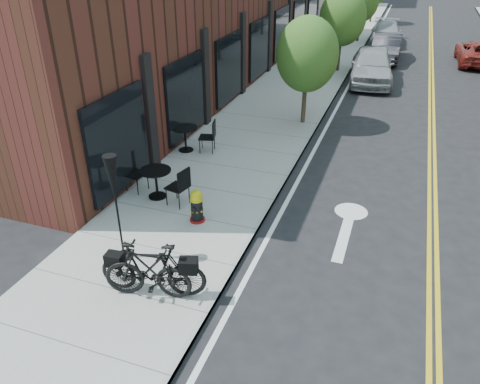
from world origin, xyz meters
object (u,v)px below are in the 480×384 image
at_px(bistro_set_c, 185,135).
at_px(patio_umbrella, 114,187).
at_px(parked_car_a, 372,65).
at_px(bistro_set_b, 156,179).
at_px(bicycle_right, 145,270).
at_px(parked_car_c, 386,33).
at_px(fire_hydrant, 197,206).
at_px(parked_car_far, 478,53).
at_px(parked_car_b, 386,47).
at_px(bicycle_left, 155,270).

relative_size(bistro_set_c, patio_umbrella, 0.81).
xyz_separation_m(patio_umbrella, parked_car_a, (3.60, 16.21, -1.04)).
bearing_deg(bistro_set_b, bistro_set_c, 113.46).
xyz_separation_m(bicycle_right, bistro_set_b, (-1.66, 3.48, -0.04)).
distance_m(parked_car_a, parked_car_c, 9.52).
bearing_deg(parked_car_a, bicycle_right, -104.00).
bearing_deg(fire_hydrant, parked_car_far, 87.98).
relative_size(fire_hydrant, parked_car_a, 0.18).
distance_m(fire_hydrant, parked_car_a, 14.58).
bearing_deg(parked_car_far, fire_hydrant, 66.92).
bearing_deg(bistro_set_c, fire_hydrant, -74.30).
bearing_deg(parked_car_a, patio_umbrella, -108.13).
height_order(parked_car_a, parked_car_far, parked_car_a).
bearing_deg(patio_umbrella, parked_car_b, 79.48).
height_order(fire_hydrant, bicycle_left, bicycle_left).
height_order(bistro_set_c, patio_umbrella, patio_umbrella).
height_order(fire_hydrant, patio_umbrella, patio_umbrella).
bearing_deg(fire_hydrant, parked_car_a, 98.74).
bearing_deg(parked_car_c, bistro_set_b, -103.96).
xyz_separation_m(fire_hydrant, parked_car_far, (7.80, 19.96, 0.10)).
height_order(bicycle_left, parked_car_far, bicycle_left).
bearing_deg(parked_car_b, parked_car_a, -94.20).
height_order(patio_umbrella, parked_car_a, patio_umbrella).
bearing_deg(bistro_set_b, parked_car_a, 85.31).
height_order(fire_hydrant, bicycle_right, bicycle_right).
relative_size(parked_car_a, parked_car_far, 1.07).
xyz_separation_m(bicycle_right, bistro_set_c, (-2.26, 6.52, -0.05)).
xyz_separation_m(bistro_set_b, bistro_set_c, (-0.59, 3.04, -0.01)).
height_order(bicycle_right, parked_car_a, parked_car_a).
relative_size(bistro_set_b, bistro_set_c, 1.01).
relative_size(fire_hydrant, bicycle_right, 0.46).
distance_m(bistro_set_c, patio_umbrella, 5.90).
bearing_deg(fire_hydrant, patio_umbrella, -96.70).
bearing_deg(parked_car_b, patio_umbrella, -100.98).
relative_size(bicycle_left, patio_umbrella, 0.81).
bearing_deg(bicycle_left, fire_hydrant, 171.02).
bearing_deg(fire_hydrant, bicycle_left, -63.03).
distance_m(bistro_set_b, bistro_set_c, 3.10).
xyz_separation_m(bicycle_left, parked_car_far, (7.44, 22.69, -0.08)).
height_order(bistro_set_b, parked_car_c, parked_car_c).
distance_m(fire_hydrant, parked_car_c, 24.00).
height_order(patio_umbrella, parked_car_b, patio_umbrella).
relative_size(bistro_set_c, parked_car_a, 0.41).
distance_m(bistro_set_c, parked_car_a, 11.59).
relative_size(fire_hydrant, patio_umbrella, 0.36).
relative_size(patio_umbrella, parked_car_a, 0.50).
bearing_deg(fire_hydrant, bistro_set_c, 138.38).
distance_m(bicycle_left, patio_umbrella, 1.92).
bearing_deg(bistro_set_b, parked_car_c, 92.27).
distance_m(patio_umbrella, parked_car_c, 26.01).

